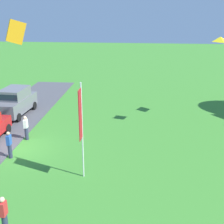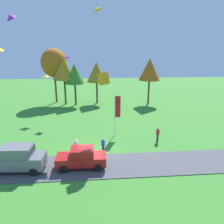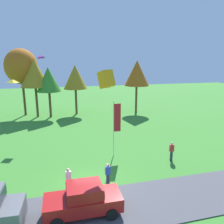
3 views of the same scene
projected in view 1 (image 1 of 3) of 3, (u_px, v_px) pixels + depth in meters
The scene contains 8 objects.
ground_plane at pixel (17, 149), 20.12m from camera, with size 120.00×120.00×0.00m, color #3D842D.
car_suv_near_entrance at pixel (15, 100), 25.86m from camera, with size 4.71×2.29×2.28m.
person_beside_suv at pixel (4, 215), 12.41m from camera, with size 0.36×0.24×1.71m.
person_on_lawn at pixel (26, 128), 21.25m from camera, with size 0.36×0.24×1.71m.
person_watching_sky at pixel (9, 145), 18.67m from camera, with size 0.36×0.24×1.71m.
flag_banner at pixel (81, 121), 15.62m from camera, with size 0.71×0.08×5.22m.
kite_box_high_left at pixel (16, 32), 16.23m from camera, with size 0.81×0.81×1.13m, color orange.
kite_diamond_high_right at pixel (220, 39), 23.09m from camera, with size 0.93×1.06×0.37m, color yellow.
Camera 1 is at (17.55, 7.91, 8.80)m, focal length 50.00 mm.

